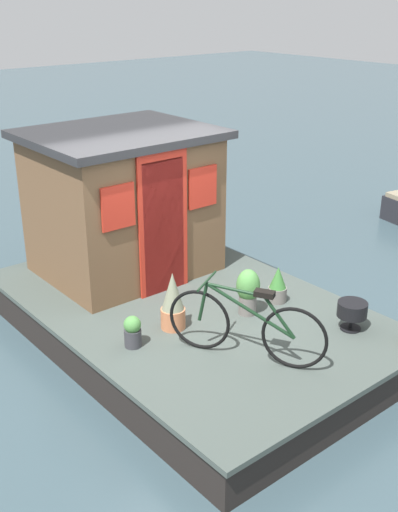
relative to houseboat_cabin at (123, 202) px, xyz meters
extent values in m
plane|color=#384C54|center=(-1.37, 0.00, -1.46)|extent=(60.00, 60.00, 0.00)
cube|color=#424C47|center=(-1.37, 0.00, -0.99)|extent=(4.96, 3.19, 0.06)
cube|color=black|center=(-1.37, 0.00, -1.24)|extent=(4.86, 3.12, 0.44)
cube|color=brown|center=(0.01, 0.00, -0.06)|extent=(1.74, 2.10, 1.81)
cube|color=#28282B|center=(0.01, 0.00, 0.90)|extent=(1.94, 2.30, 0.10)
cube|color=maroon|center=(-0.88, 0.00, -0.11)|extent=(0.04, 0.60, 1.70)
cube|color=red|center=(-0.88, 0.00, -0.06)|extent=(0.03, 0.72, 1.80)
cube|color=red|center=(-0.88, -0.63, 0.29)|extent=(0.03, 0.44, 0.52)
cube|color=red|center=(-0.88, 0.63, 0.29)|extent=(0.03, 0.44, 0.52)
torus|color=black|center=(-2.24, 0.55, -0.62)|extent=(0.61, 0.36, 0.68)
torus|color=black|center=(-3.14, 0.07, -0.62)|extent=(0.61, 0.36, 0.68)
cylinder|color=black|center=(-2.73, 0.29, -0.41)|extent=(0.85, 0.49, 0.47)
cylinder|color=black|center=(-2.58, 0.37, -0.21)|extent=(0.55, 0.32, 0.06)
cylinder|color=black|center=(-2.99, 0.14, -0.42)|extent=(0.33, 0.20, 0.43)
cylinder|color=black|center=(-2.28, 0.53, -0.41)|extent=(0.12, 0.09, 0.44)
cube|color=black|center=(-2.85, 0.22, -0.19)|extent=(0.22, 0.18, 0.06)
cylinder|color=black|center=(-2.32, 0.51, -0.16)|extent=(0.26, 0.45, 0.02)
cylinder|color=slate|center=(-2.00, -0.89, -0.87)|extent=(0.23, 0.23, 0.19)
cone|color=#387533|center=(-2.00, -0.89, -0.64)|extent=(0.21, 0.21, 0.27)
cylinder|color=slate|center=(-2.00, -0.39, -0.85)|extent=(0.21, 0.21, 0.23)
ellipsoid|color=#4C8942|center=(-2.00, -0.39, -0.60)|extent=(0.28, 0.28, 0.39)
cylinder|color=#38383D|center=(-1.76, 1.08, -0.87)|extent=(0.19, 0.19, 0.20)
sphere|color=#4C8942|center=(-1.76, 1.08, -0.70)|extent=(0.19, 0.19, 0.19)
cylinder|color=#C6754C|center=(-1.71, 0.50, -0.85)|extent=(0.28, 0.28, 0.24)
cone|color=gray|center=(-1.71, 0.50, -0.51)|extent=(0.25, 0.25, 0.44)
cylinder|color=black|center=(-3.01, -1.03, -0.72)|extent=(0.34, 0.34, 0.17)
cylinder|color=black|center=(-3.01, -1.03, -0.88)|extent=(0.04, 0.04, 0.17)
cylinder|color=black|center=(-3.01, -1.03, -0.95)|extent=(0.23, 0.23, 0.02)
camera|label=1|loc=(-6.72, 4.25, 2.55)|focal=44.03mm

